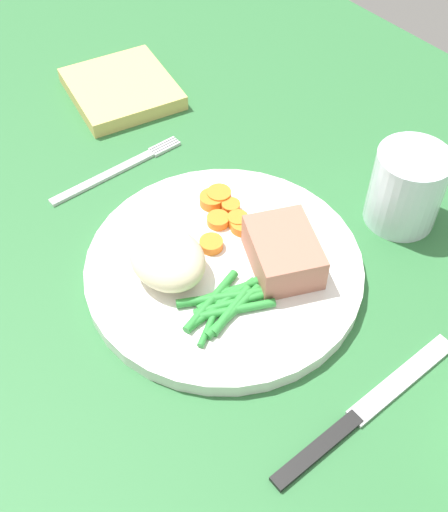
{
  "coord_description": "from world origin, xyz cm",
  "views": [
    {
      "loc": [
        32.38,
        -26.92,
        50.06
      ],
      "look_at": [
        2.32,
        -2.79,
        4.6
      ],
      "focal_mm": 44.59,
      "sensor_mm": 36.0,
      "label": 1
    }
  ],
  "objects_px": {
    "dinner_plate": "(224,268)",
    "knife": "(363,411)",
    "fork": "(117,171)",
    "napkin": "(122,89)",
    "water_glass": "(405,193)",
    "meat_portion": "(283,252)"
  },
  "relations": [
    {
      "from": "water_glass",
      "to": "napkin",
      "type": "relative_size",
      "value": 0.63
    },
    {
      "from": "meat_portion",
      "to": "water_glass",
      "type": "distance_m",
      "value": 0.15
    },
    {
      "from": "napkin",
      "to": "water_glass",
      "type": "bearing_deg",
      "value": 16.73
    },
    {
      "from": "knife",
      "to": "water_glass",
      "type": "xyz_separation_m",
      "value": [
        -0.13,
        0.19,
        0.03
      ]
    },
    {
      "from": "dinner_plate",
      "to": "knife",
      "type": "distance_m",
      "value": 0.19
    },
    {
      "from": "fork",
      "to": "knife",
      "type": "bearing_deg",
      "value": 4.45
    },
    {
      "from": "dinner_plate",
      "to": "napkin",
      "type": "relative_size",
      "value": 2.02
    },
    {
      "from": "fork",
      "to": "knife",
      "type": "distance_m",
      "value": 0.37
    },
    {
      "from": "water_glass",
      "to": "fork",
      "type": "bearing_deg",
      "value": -141.73
    },
    {
      "from": "dinner_plate",
      "to": "knife",
      "type": "bearing_deg",
      "value": -0.88
    },
    {
      "from": "meat_portion",
      "to": "napkin",
      "type": "bearing_deg",
      "value": 173.45
    },
    {
      "from": "knife",
      "to": "napkin",
      "type": "xyz_separation_m",
      "value": [
        -0.49,
        0.08,
        0.01
      ]
    },
    {
      "from": "napkin",
      "to": "dinner_plate",
      "type": "bearing_deg",
      "value": -14.83
    },
    {
      "from": "fork",
      "to": "napkin",
      "type": "height_order",
      "value": "napkin"
    },
    {
      "from": "meat_portion",
      "to": "napkin",
      "type": "distance_m",
      "value": 0.35
    },
    {
      "from": "knife",
      "to": "napkin",
      "type": "distance_m",
      "value": 0.5
    },
    {
      "from": "water_glass",
      "to": "dinner_plate",
      "type": "bearing_deg",
      "value": -106.2
    },
    {
      "from": "dinner_plate",
      "to": "meat_portion",
      "type": "height_order",
      "value": "meat_portion"
    },
    {
      "from": "dinner_plate",
      "to": "knife",
      "type": "height_order",
      "value": "dinner_plate"
    },
    {
      "from": "fork",
      "to": "napkin",
      "type": "relative_size",
      "value": 1.26
    },
    {
      "from": "knife",
      "to": "meat_portion",
      "type": "bearing_deg",
      "value": 165.12
    },
    {
      "from": "meat_portion",
      "to": "fork",
      "type": "xyz_separation_m",
      "value": [
        -0.22,
        -0.04,
        -0.03
      ]
    }
  ]
}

